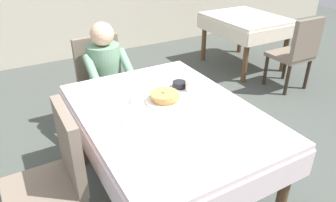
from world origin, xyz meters
TOP-DOWN VIEW (x-y plane):
  - ground_plane at (0.00, 0.00)m, footprint 14.00×14.00m
  - dining_table_main at (0.00, 0.00)m, footprint 1.12×1.52m
  - chair_diner at (-0.08, 1.17)m, footprint 0.44×0.45m
  - diner_person at (-0.08, 1.01)m, footprint 0.40×0.43m
  - chair_left_side at (-0.77, 0.00)m, footprint 0.45×0.44m
  - plate_breakfast at (0.05, 0.12)m, footprint 0.28×0.28m
  - breakfast_stack at (0.04, 0.12)m, footprint 0.21×0.21m
  - cup_coffee at (0.30, 0.18)m, footprint 0.11×0.08m
  - bowl_butter at (0.26, 0.27)m, footprint 0.11×0.11m
  - syrup_pitcher at (-0.16, 0.21)m, footprint 0.08×0.08m
  - fork_left_of_plate at (-0.14, 0.10)m, footprint 0.02×0.18m
  - knife_right_of_plate at (0.24, 0.10)m, footprint 0.03×0.20m
  - spoon_near_edge at (0.01, -0.18)m, footprint 0.15×0.03m
  - napkin_folded at (-0.25, -0.01)m, footprint 0.19×0.15m
  - background_table_far at (2.27, 1.76)m, footprint 0.92×1.12m
  - background_chair_empty at (2.27, 0.81)m, footprint 0.44×0.45m

SIDE VIEW (x-z plane):
  - ground_plane at x=0.00m, z-range 0.00..0.00m
  - chair_diner at x=-0.08m, z-range 0.06..0.99m
  - chair_left_side at x=-0.77m, z-range 0.06..0.99m
  - background_chair_empty at x=2.27m, z-range 0.06..0.99m
  - background_table_far at x=2.27m, z-range 0.25..0.99m
  - dining_table_main at x=0.00m, z-range 0.28..1.02m
  - diner_person at x=-0.08m, z-range 0.11..1.23m
  - fork_left_of_plate at x=-0.14m, z-range 0.74..0.74m
  - knife_right_of_plate at x=0.24m, z-range 0.74..0.74m
  - spoon_near_edge at x=0.01m, z-range 0.74..0.74m
  - napkin_folded at x=-0.25m, z-range 0.74..0.75m
  - plate_breakfast at x=0.05m, z-range 0.74..0.76m
  - bowl_butter at x=0.26m, z-range 0.74..0.78m
  - syrup_pitcher at x=-0.16m, z-range 0.74..0.81m
  - cup_coffee at x=0.30m, z-range 0.74..0.83m
  - breakfast_stack at x=0.04m, z-range 0.75..0.82m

